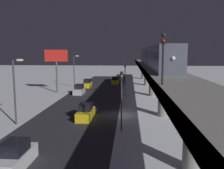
{
  "coord_description": "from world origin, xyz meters",
  "views": [
    {
      "loc": [
        -1.71,
        31.29,
        8.38
      ],
      "look_at": [
        2.04,
        -20.68,
        1.34
      ],
      "focal_mm": 38.33,
      "sensor_mm": 36.0,
      "label": 1
    }
  ],
  "objects_px": {
    "sedan_white": "(15,157)",
    "sedan_yellow_3": "(86,112)",
    "sedan_yellow": "(87,84)",
    "traffic_light_near": "(122,92)",
    "traffic_light_mid": "(125,74)",
    "sedan_yellow_2": "(115,81)",
    "subway_train": "(155,56)",
    "commercial_billboard": "(56,60)",
    "sedan_silver": "(79,90)",
    "rail_signal": "(163,49)"
  },
  "relations": [
    {
      "from": "rail_signal",
      "to": "sedan_yellow",
      "type": "xyz_separation_m",
      "value": [
        12.63,
        -38.34,
        -7.84
      ]
    },
    {
      "from": "subway_train",
      "to": "commercial_billboard",
      "type": "xyz_separation_m",
      "value": [
        19.59,
        -5.08,
        -0.85
      ]
    },
    {
      "from": "sedan_white",
      "to": "sedan_yellow_3",
      "type": "height_order",
      "value": "same"
    },
    {
      "from": "sedan_white",
      "to": "sedan_yellow_3",
      "type": "xyz_separation_m",
      "value": [
        -2.8,
        -13.29,
        0.0
      ]
    },
    {
      "from": "traffic_light_near",
      "to": "traffic_light_mid",
      "type": "xyz_separation_m",
      "value": [
        0.0,
        -20.69,
        0.0
      ]
    },
    {
      "from": "sedan_yellow_2",
      "to": "sedan_silver",
      "type": "relative_size",
      "value": 1.12
    },
    {
      "from": "rail_signal",
      "to": "sedan_yellow_2",
      "type": "xyz_separation_m",
      "value": [
        6.23,
        -44.77,
        -7.83
      ]
    },
    {
      "from": "sedan_yellow_3",
      "to": "subway_train",
      "type": "bearing_deg",
      "value": 54.85
    },
    {
      "from": "sedan_white",
      "to": "sedan_silver",
      "type": "height_order",
      "value": "same"
    },
    {
      "from": "traffic_light_near",
      "to": "subway_train",
      "type": "bearing_deg",
      "value": -105.77
    },
    {
      "from": "sedan_silver",
      "to": "commercial_billboard",
      "type": "xyz_separation_m",
      "value": [
        4.98,
        -1.37,
        6.03
      ]
    },
    {
      "from": "traffic_light_mid",
      "to": "sedan_yellow",
      "type": "bearing_deg",
      "value": -50.66
    },
    {
      "from": "subway_train",
      "to": "traffic_light_mid",
      "type": "xyz_separation_m",
      "value": [
        5.31,
        -1.88,
        -3.48
      ]
    },
    {
      "from": "sedan_yellow",
      "to": "commercial_billboard",
      "type": "height_order",
      "value": "commercial_billboard"
    },
    {
      "from": "sedan_silver",
      "to": "traffic_light_near",
      "type": "distance_m",
      "value": 24.6
    },
    {
      "from": "sedan_yellow",
      "to": "sedan_yellow_3",
      "type": "xyz_separation_m",
      "value": [
        -4.6,
        27.45,
        0.01
      ]
    },
    {
      "from": "subway_train",
      "to": "traffic_light_near",
      "type": "bearing_deg",
      "value": 74.23
    },
    {
      "from": "sedan_yellow_3",
      "to": "commercial_billboard",
      "type": "relative_size",
      "value": 0.51
    },
    {
      "from": "sedan_silver",
      "to": "traffic_light_mid",
      "type": "distance_m",
      "value": 10.07
    },
    {
      "from": "sedan_yellow",
      "to": "sedan_silver",
      "type": "distance_m",
      "value": 9.52
    },
    {
      "from": "sedan_yellow_2",
      "to": "sedan_silver",
      "type": "distance_m",
      "value": 17.19
    },
    {
      "from": "sedan_yellow_3",
      "to": "sedan_yellow_2",
      "type": "bearing_deg",
      "value": 86.96
    },
    {
      "from": "sedan_yellow_2",
      "to": "traffic_light_mid",
      "type": "relative_size",
      "value": 0.72
    },
    {
      "from": "sedan_yellow",
      "to": "traffic_light_near",
      "type": "xyz_separation_m",
      "value": [
        -9.3,
        32.04,
        3.41
      ]
    },
    {
      "from": "rail_signal",
      "to": "sedan_white",
      "type": "distance_m",
      "value": 13.57
    },
    {
      "from": "rail_signal",
      "to": "sedan_yellow_3",
      "type": "xyz_separation_m",
      "value": [
        8.03,
        -10.88,
        -7.83
      ]
    },
    {
      "from": "sedan_white",
      "to": "sedan_yellow",
      "type": "bearing_deg",
      "value": -87.47
    },
    {
      "from": "subway_train",
      "to": "traffic_light_near",
      "type": "xyz_separation_m",
      "value": [
        5.31,
        18.81,
        -3.48
      ]
    },
    {
      "from": "sedan_white",
      "to": "commercial_billboard",
      "type": "xyz_separation_m",
      "value": [
        6.78,
        -32.58,
        6.03
      ]
    },
    {
      "from": "sedan_yellow_3",
      "to": "sedan_silver",
      "type": "height_order",
      "value": "same"
    },
    {
      "from": "subway_train",
      "to": "sedan_yellow",
      "type": "xyz_separation_m",
      "value": [
        14.61,
        -13.23,
        -6.89
      ]
    },
    {
      "from": "sedan_yellow_2",
      "to": "traffic_light_near",
      "type": "relative_size",
      "value": 0.72
    },
    {
      "from": "subway_train",
      "to": "sedan_silver",
      "type": "xyz_separation_m",
      "value": [
        14.61,
        -3.71,
        -6.88
      ]
    },
    {
      "from": "sedan_yellow",
      "to": "sedan_silver",
      "type": "xyz_separation_m",
      "value": [
        -0.0,
        9.52,
        0.01
      ]
    },
    {
      "from": "subway_train",
      "to": "sedan_yellow_2",
      "type": "distance_m",
      "value": 22.39
    },
    {
      "from": "subway_train",
      "to": "sedan_yellow_3",
      "type": "xyz_separation_m",
      "value": [
        10.01,
        14.22,
        -6.88
      ]
    },
    {
      "from": "traffic_light_near",
      "to": "commercial_billboard",
      "type": "relative_size",
      "value": 0.72
    },
    {
      "from": "sedan_yellow_2",
      "to": "sedan_yellow_3",
      "type": "height_order",
      "value": "same"
    },
    {
      "from": "rail_signal",
      "to": "sedan_white",
      "type": "bearing_deg",
      "value": 12.51
    },
    {
      "from": "subway_train",
      "to": "sedan_yellow",
      "type": "height_order",
      "value": "subway_train"
    },
    {
      "from": "subway_train",
      "to": "traffic_light_near",
      "type": "relative_size",
      "value": 5.76
    },
    {
      "from": "sedan_white",
      "to": "traffic_light_mid",
      "type": "distance_m",
      "value": 30.52
    },
    {
      "from": "sedan_silver",
      "to": "commercial_billboard",
      "type": "bearing_deg",
      "value": -15.34
    },
    {
      "from": "subway_train",
      "to": "sedan_yellow_2",
      "type": "height_order",
      "value": "subway_train"
    },
    {
      "from": "sedan_yellow_3",
      "to": "sedan_white",
      "type": "bearing_deg",
      "value": -101.9
    },
    {
      "from": "subway_train",
      "to": "commercial_billboard",
      "type": "distance_m",
      "value": 20.26
    },
    {
      "from": "sedan_yellow",
      "to": "sedan_silver",
      "type": "relative_size",
      "value": 1.04
    },
    {
      "from": "traffic_light_mid",
      "to": "traffic_light_near",
      "type": "bearing_deg",
      "value": 90.0
    },
    {
      "from": "rail_signal",
      "to": "traffic_light_near",
      "type": "height_order",
      "value": "rail_signal"
    },
    {
      "from": "traffic_light_near",
      "to": "traffic_light_mid",
      "type": "distance_m",
      "value": 20.69
    }
  ]
}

